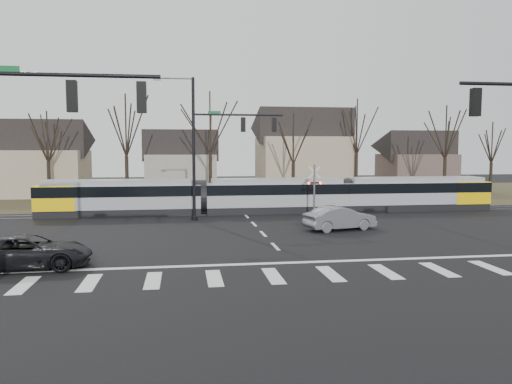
{
  "coord_description": "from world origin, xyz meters",
  "views": [
    {
      "loc": [
        -4.79,
        -23.57,
        5.15
      ],
      "look_at": [
        0.0,
        9.0,
        2.3
      ],
      "focal_mm": 35.0,
      "sensor_mm": 36.0,
      "label": 1
    }
  ],
  "objects": [
    {
      "name": "sedan",
      "position": [
        5.07,
        6.75,
        0.76
      ],
      "size": [
        3.79,
        5.37,
        1.52
      ],
      "primitive_type": "imported",
      "rotation": [
        0.0,
        0.0,
        1.82
      ],
      "color": "slate",
      "rests_on": "ground"
    },
    {
      "name": "tram",
      "position": [
        2.55,
        16.0,
        1.51
      ],
      "size": [
        36.53,
        2.71,
        2.77
      ],
      "color": "gray",
      "rests_on": "ground"
    },
    {
      "name": "house_c",
      "position": [
        9.0,
        33.0,
        5.23
      ],
      "size": [
        10.8,
        8.64,
        10.1
      ],
      "color": "gray",
      "rests_on": "ground"
    },
    {
      "name": "ground",
      "position": [
        0.0,
        0.0,
        0.0
      ],
      "size": [
        140.0,
        140.0,
        0.0
      ],
      "primitive_type": "plane",
      "color": "black"
    },
    {
      "name": "signal_pole_near_left",
      "position": [
        -10.41,
        -6.0,
        5.7
      ],
      "size": [
        9.28,
        0.44,
        10.2
      ],
      "color": "black",
      "rests_on": "ground"
    },
    {
      "name": "stop_line",
      "position": [
        0.0,
        -1.8,
        0.01
      ],
      "size": [
        28.0,
        0.35,
        0.01
      ],
      "primitive_type": "cube",
      "color": "silver",
      "rests_on": "ground"
    },
    {
      "name": "house_b",
      "position": [
        -5.0,
        36.0,
        3.97
      ],
      "size": [
        8.64,
        7.56,
        7.65
      ],
      "color": "gray",
      "rests_on": "ground"
    },
    {
      "name": "tree_row",
      "position": [
        2.0,
        26.0,
        5.0
      ],
      "size": [
        59.2,
        7.2,
        10.0
      ],
      "color": "black",
      "rests_on": "ground"
    },
    {
      "name": "rail_crossing_signal",
      "position": [
        5.0,
        12.79,
        1.89
      ],
      "size": [
        1.08,
        0.36,
        4.0
      ],
      "color": "#59595B",
      "rests_on": "ground"
    },
    {
      "name": "grass_verge",
      "position": [
        0.0,
        32.0,
        0.01
      ],
      "size": [
        140.0,
        28.0,
        0.01
      ],
      "primitive_type": "cube",
      "color": "#38331E",
      "rests_on": "ground"
    },
    {
      "name": "suv",
      "position": [
        -11.42,
        -1.2,
        0.73
      ],
      "size": [
        3.01,
        5.52,
        1.46
      ],
      "primitive_type": "imported",
      "rotation": [
        0.0,
        0.0,
        1.63
      ],
      "color": "black",
      "rests_on": "ground"
    },
    {
      "name": "house_d",
      "position": [
        24.0,
        35.0,
        3.97
      ],
      "size": [
        8.64,
        7.56,
        7.65
      ],
      "color": "brown",
      "rests_on": "ground"
    },
    {
      "name": "lane_dashes",
      "position": [
        0.0,
        16.0,
        0.01
      ],
      "size": [
        0.18,
        30.0,
        0.01
      ],
      "color": "silver",
      "rests_on": "ground"
    },
    {
      "name": "rail_pair",
      "position": [
        0.0,
        15.8,
        0.03
      ],
      "size": [
        90.0,
        1.52,
        0.06
      ],
      "color": "#59595E",
      "rests_on": "ground"
    },
    {
      "name": "crosswalk",
      "position": [
        0.0,
        -4.0,
        0.01
      ],
      "size": [
        27.0,
        2.6,
        0.01
      ],
      "color": "silver",
      "rests_on": "ground"
    },
    {
      "name": "house_a",
      "position": [
        -20.0,
        34.0,
        4.46
      ],
      "size": [
        9.72,
        8.64,
        8.6
      ],
      "color": "gray",
      "rests_on": "ground"
    },
    {
      "name": "signal_pole_far",
      "position": [
        -2.41,
        12.5,
        5.7
      ],
      "size": [
        9.28,
        0.44,
        10.2
      ],
      "color": "black",
      "rests_on": "ground"
    }
  ]
}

